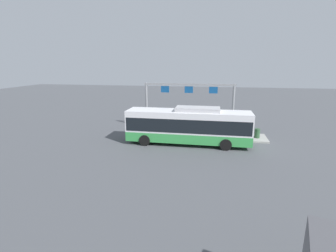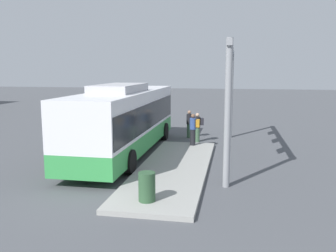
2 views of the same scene
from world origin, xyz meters
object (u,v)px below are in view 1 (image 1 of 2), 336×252
(person_boarding, at_px, (146,126))
(bus_main, at_px, (188,125))
(trash_bin, at_px, (257,133))
(person_waiting_near, at_px, (158,125))
(person_waiting_mid, at_px, (174,124))

(person_boarding, bearing_deg, bus_main, 49.12)
(trash_bin, bearing_deg, bus_main, 22.29)
(person_waiting_near, height_order, trash_bin, person_waiting_near)
(person_waiting_mid, height_order, trash_bin, person_waiting_mid)
(person_boarding, height_order, person_waiting_mid, person_waiting_mid)
(person_boarding, distance_m, person_waiting_near, 1.32)
(bus_main, relative_size, person_waiting_mid, 6.71)
(person_waiting_near, relative_size, person_waiting_mid, 1.00)
(person_waiting_mid, xyz_separation_m, trash_bin, (-8.33, 0.47, -0.44))
(person_waiting_near, distance_m, person_waiting_mid, 1.71)
(person_boarding, height_order, trash_bin, person_boarding)
(person_waiting_mid, bearing_deg, person_boarding, -77.02)
(person_boarding, xyz_separation_m, person_waiting_near, (-1.17, -0.61, 0.00))
(person_waiting_near, bearing_deg, person_boarding, -75.80)
(bus_main, xyz_separation_m, person_boarding, (4.69, -2.59, -0.92))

